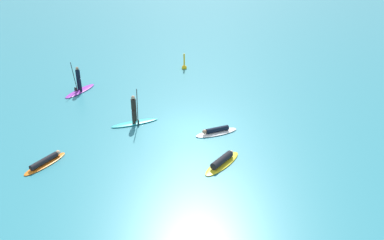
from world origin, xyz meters
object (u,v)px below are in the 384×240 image
Objects in this scene: surfer_on_yellow_board at (222,161)px; marker_buoy at (184,66)px; surfer_on_purple_board at (79,86)px; surfer_on_teal_board at (135,117)px; surfer_on_white_board at (216,131)px; surfer_on_orange_board at (45,162)px.

marker_buoy is at bearing 45.33° from surfer_on_yellow_board.
surfer_on_purple_board is 1.00× the size of surfer_on_teal_board.
surfer_on_white_board is 0.91× the size of surfer_on_teal_board.
surfer_on_orange_board is at bearing -2.38° from surfer_on_white_board.
surfer_on_white_board is at bearing -38.25° from surfer_on_teal_board.
surfer_on_orange_board is 15.93m from marker_buoy.
surfer_on_teal_board is 5.85m from surfer_on_orange_board.
marker_buoy reaches higher than surfer_on_yellow_board.
surfer_on_white_board is 9.15m from surfer_on_orange_board.
surfer_on_yellow_board is (8.61, -1.15, 0.02)m from surfer_on_orange_board.
surfer_on_purple_board is 2.09× the size of marker_buoy.
surfer_on_purple_board is at bearing -56.93° from surfer_on_white_board.
surfer_on_purple_board is 11.27m from surfer_on_white_board.
surfer_on_purple_board is 13.43m from surfer_on_yellow_board.
surfer_on_white_board is 3.23m from surfer_on_yellow_board.
surfer_on_yellow_board is (-0.30, -3.21, 0.04)m from surfer_on_white_board.
surfer_on_white_board is at bearing -38.41° from surfer_on_orange_board.
surfer_on_teal_board is (3.88, -5.64, 0.02)m from surfer_on_purple_board.
marker_buoy is (8.40, 13.53, 0.07)m from surfer_on_orange_board.
surfer_on_orange_board is (-8.92, -2.07, 0.01)m from surfer_on_white_board.
surfer_on_white_board is 1.15× the size of surfer_on_orange_board.
surfer_on_purple_board is 1.10× the size of surfer_on_white_board.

